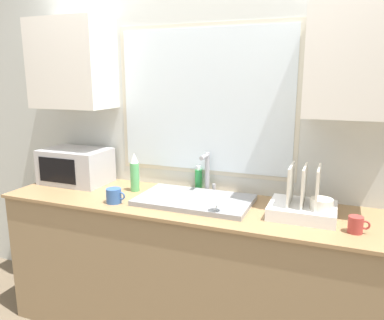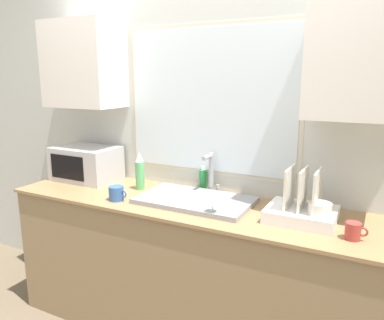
% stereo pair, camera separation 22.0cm
% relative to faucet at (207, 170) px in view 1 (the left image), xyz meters
% --- Properties ---
extents(countertop, '(2.42, 0.64, 0.92)m').
position_rel_faucet_xyz_m(countertop, '(-0.05, -0.24, -0.61)').
color(countertop, '#8C7251').
rests_on(countertop, ground_plane).
extents(wall_back, '(6.00, 0.38, 2.60)m').
position_rel_faucet_xyz_m(wall_back, '(-0.05, 0.06, 0.32)').
color(wall_back, silver).
rests_on(wall_back, ground_plane).
extents(sink_basin, '(0.70, 0.42, 0.03)m').
position_rel_faucet_xyz_m(sink_basin, '(-0.00, -0.23, -0.14)').
color(sink_basin, gray).
rests_on(sink_basin, countertop).
extents(faucet, '(0.08, 0.14, 0.27)m').
position_rel_faucet_xyz_m(faucet, '(0.00, 0.00, 0.00)').
color(faucet, '#99999E').
rests_on(faucet, countertop).
extents(microwave, '(0.48, 0.32, 0.25)m').
position_rel_faucet_xyz_m(microwave, '(-0.98, -0.13, -0.03)').
color(microwave, '#B2B2B7').
rests_on(microwave, countertop).
extents(dish_rack, '(0.36, 0.30, 0.29)m').
position_rel_faucet_xyz_m(dish_rack, '(0.65, -0.23, -0.09)').
color(dish_rack, white).
rests_on(dish_rack, countertop).
extents(spray_bottle, '(0.06, 0.06, 0.27)m').
position_rel_faucet_xyz_m(spray_bottle, '(-0.47, -0.15, -0.03)').
color(spray_bottle, '#59B266').
rests_on(spray_bottle, countertop).
extents(soap_bottle, '(0.05, 0.05, 0.17)m').
position_rel_faucet_xyz_m(soap_bottle, '(-0.08, 0.04, -0.08)').
color(soap_bottle, '#268C3F').
rests_on(soap_bottle, countertop).
extents(mug_near_sink, '(0.13, 0.09, 0.09)m').
position_rel_faucet_xyz_m(mug_near_sink, '(-0.47, -0.42, -0.11)').
color(mug_near_sink, '#335999').
rests_on(mug_near_sink, countertop).
extents(wine_glass, '(0.07, 0.07, 0.14)m').
position_rel_faucet_xyz_m(wine_glass, '(0.20, -0.40, -0.05)').
color(wine_glass, silver).
rests_on(wine_glass, countertop).
extents(mug_by_rack, '(0.11, 0.07, 0.09)m').
position_rel_faucet_xyz_m(mug_by_rack, '(0.92, -0.37, -0.11)').
color(mug_by_rack, '#A53833').
rests_on(mug_by_rack, countertop).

